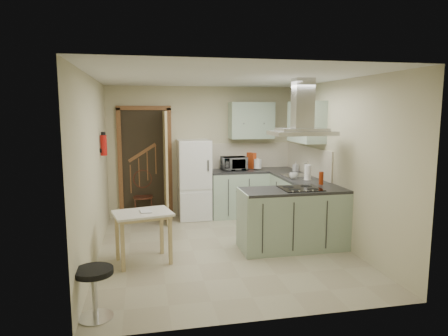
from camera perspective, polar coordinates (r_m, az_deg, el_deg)
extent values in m
plane|color=tan|center=(6.08, -0.09, -11.43)|extent=(4.20, 4.20, 0.00)
plane|color=silver|center=(5.74, -0.10, 12.78)|extent=(4.20, 4.20, 0.00)
plane|color=beige|center=(7.83, -3.16, 2.40)|extent=(3.60, 0.00, 3.60)
plane|color=beige|center=(5.70, -18.11, -0.19)|extent=(0.00, 4.20, 4.20)
plane|color=beige|center=(6.38, 15.95, 0.76)|extent=(0.00, 4.20, 4.20)
cube|color=brown|center=(7.74, -11.19, 0.69)|extent=(1.10, 0.12, 2.10)
cube|color=white|center=(7.58, -4.29, -1.63)|extent=(0.60, 0.60, 1.50)
cube|color=#9EB2A0|center=(7.79, 2.03, -3.59)|extent=(1.08, 0.60, 0.90)
cube|color=#9EB2A0|center=(7.41, 9.62, -4.32)|extent=(0.60, 1.95, 0.90)
cube|color=beige|center=(8.03, 3.65, 1.82)|extent=(1.68, 0.02, 0.50)
cube|color=#9EB2A0|center=(7.82, 3.94, 6.79)|extent=(0.85, 0.35, 0.70)
cube|color=#9EB2A0|center=(7.03, 11.66, 6.48)|extent=(0.35, 0.90, 0.70)
cube|color=#9EB2A0|center=(6.06, 9.87, -7.15)|extent=(1.55, 0.65, 0.90)
cube|color=black|center=(5.99, 10.87, -2.87)|extent=(0.58, 0.50, 0.01)
cube|color=silver|center=(5.89, 11.08, 4.92)|extent=(0.90, 0.55, 0.10)
cube|color=silver|center=(7.16, 10.21, -1.06)|extent=(0.45, 0.40, 0.01)
cylinder|color=#B2140F|center=(6.56, -16.82, 3.12)|extent=(0.10, 0.10, 0.32)
cube|color=#D1BB80|center=(5.57, -11.46, -9.67)|extent=(0.85, 0.70, 0.70)
cube|color=#4E331A|center=(7.72, -11.49, -4.09)|extent=(0.38, 0.38, 0.84)
cylinder|color=black|center=(4.32, -18.01, -16.64)|extent=(0.49, 0.49, 0.51)
imported|color=black|center=(7.70, 1.43, 0.65)|extent=(0.49, 0.36, 0.26)
cylinder|color=white|center=(7.81, 4.84, 0.59)|extent=(0.20, 0.20, 0.22)
cube|color=#D04718|center=(7.94, 3.94, 1.06)|extent=(0.15, 0.22, 0.31)
imported|color=#B7B5C1|center=(7.69, 10.21, 0.24)|extent=(0.11, 0.11, 0.19)
cylinder|color=white|center=(6.72, 11.85, -0.59)|extent=(0.11, 0.11, 0.27)
imported|color=white|center=(6.81, 9.91, -1.10)|extent=(0.14, 0.14, 0.11)
cylinder|color=#B0350F|center=(6.40, 13.71, -1.42)|extent=(0.08, 0.08, 0.20)
imported|color=#973532|center=(5.46, -11.89, -5.76)|extent=(0.17, 0.22, 0.09)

